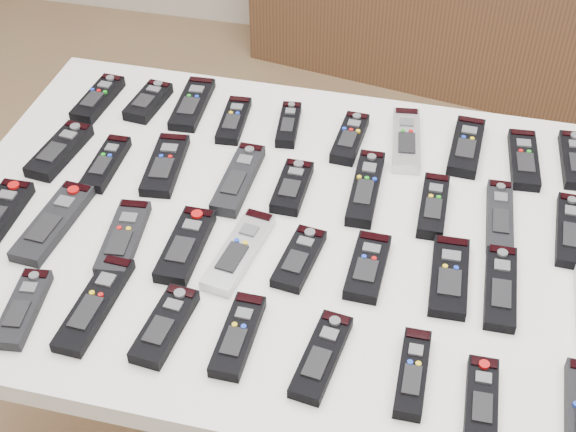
% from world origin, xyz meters
% --- Properties ---
extents(table, '(1.25, 0.88, 0.78)m').
position_xyz_m(table, '(-0.14, -0.05, 0.72)').
color(table, white).
rests_on(table, ground).
extents(remote_0, '(0.06, 0.16, 0.02)m').
position_xyz_m(remote_0, '(-0.63, 0.22, 0.79)').
color(remote_0, black).
rests_on(remote_0, table).
extents(remote_1, '(0.07, 0.14, 0.02)m').
position_xyz_m(remote_1, '(-0.52, 0.24, 0.79)').
color(remote_1, black).
rests_on(remote_1, table).
extents(remote_2, '(0.07, 0.18, 0.02)m').
position_xyz_m(remote_2, '(-0.42, 0.26, 0.79)').
color(remote_2, black).
rests_on(remote_2, table).
extents(remote_3, '(0.06, 0.15, 0.02)m').
position_xyz_m(remote_3, '(-0.32, 0.22, 0.79)').
color(remote_3, black).
rests_on(remote_3, table).
extents(remote_4, '(0.05, 0.14, 0.02)m').
position_xyz_m(remote_4, '(-0.21, 0.23, 0.79)').
color(remote_4, black).
rests_on(remote_4, table).
extents(remote_5, '(0.06, 0.16, 0.02)m').
position_xyz_m(remote_5, '(-0.07, 0.21, 0.79)').
color(remote_5, black).
rests_on(remote_5, table).
extents(remote_6, '(0.08, 0.20, 0.02)m').
position_xyz_m(remote_6, '(0.04, 0.23, 0.79)').
color(remote_6, '#B7B7BC').
rests_on(remote_6, table).
extents(remote_7, '(0.06, 0.18, 0.02)m').
position_xyz_m(remote_7, '(0.16, 0.24, 0.79)').
color(remote_7, black).
rests_on(remote_7, table).
extents(remote_8, '(0.07, 0.18, 0.02)m').
position_xyz_m(remote_8, '(0.27, 0.22, 0.79)').
color(remote_8, black).
rests_on(remote_8, table).
extents(remote_10, '(0.07, 0.17, 0.02)m').
position_xyz_m(remote_10, '(-0.63, 0.04, 0.79)').
color(remote_10, black).
rests_on(remote_10, table).
extents(remote_11, '(0.05, 0.16, 0.02)m').
position_xyz_m(remote_11, '(-0.52, 0.02, 0.79)').
color(remote_11, black).
rests_on(remote_11, table).
extents(remote_12, '(0.08, 0.18, 0.02)m').
position_xyz_m(remote_12, '(-0.41, 0.04, 0.79)').
color(remote_12, black).
rests_on(remote_12, table).
extents(remote_13, '(0.05, 0.20, 0.02)m').
position_xyz_m(remote_13, '(-0.26, 0.03, 0.79)').
color(remote_13, black).
rests_on(remote_13, table).
extents(remote_14, '(0.05, 0.14, 0.02)m').
position_xyz_m(remote_14, '(-0.15, 0.04, 0.79)').
color(remote_14, black).
rests_on(remote_14, table).
extents(remote_15, '(0.05, 0.20, 0.02)m').
position_xyz_m(remote_15, '(-0.02, 0.07, 0.79)').
color(remote_15, black).
rests_on(remote_15, table).
extents(remote_16, '(0.05, 0.16, 0.02)m').
position_xyz_m(remote_16, '(0.11, 0.04, 0.79)').
color(remote_16, black).
rests_on(remote_16, table).
extents(remote_17, '(0.05, 0.18, 0.02)m').
position_xyz_m(remote_17, '(0.23, 0.04, 0.79)').
color(remote_17, black).
rests_on(remote_17, table).
extents(remote_18, '(0.05, 0.18, 0.02)m').
position_xyz_m(remote_18, '(0.35, 0.04, 0.79)').
color(remote_18, black).
rests_on(remote_18, table).
extents(remote_20, '(0.07, 0.21, 0.02)m').
position_xyz_m(remote_20, '(-0.54, -0.16, 0.79)').
color(remote_20, black).
rests_on(remote_20, table).
extents(remote_21, '(0.08, 0.18, 0.02)m').
position_xyz_m(remote_21, '(-0.41, -0.17, 0.79)').
color(remote_21, black).
rests_on(remote_21, table).
extents(remote_22, '(0.06, 0.17, 0.02)m').
position_xyz_m(remote_22, '(-0.30, -0.16, 0.79)').
color(remote_22, black).
rests_on(remote_22, table).
extents(remote_23, '(0.08, 0.20, 0.02)m').
position_xyz_m(remote_23, '(-0.20, -0.15, 0.79)').
color(remote_23, '#B7B7BC').
rests_on(remote_23, table).
extents(remote_24, '(0.07, 0.15, 0.02)m').
position_xyz_m(remote_24, '(-0.10, -0.14, 0.79)').
color(remote_24, black).
rests_on(remote_24, table).
extents(remote_25, '(0.06, 0.15, 0.02)m').
position_xyz_m(remote_25, '(0.02, -0.14, 0.79)').
color(remote_25, black).
rests_on(remote_25, table).
extents(remote_26, '(0.07, 0.18, 0.02)m').
position_xyz_m(remote_26, '(0.15, -0.13, 0.79)').
color(remote_26, black).
rests_on(remote_26, table).
extents(remote_27, '(0.05, 0.18, 0.02)m').
position_xyz_m(remote_27, '(0.24, -0.13, 0.79)').
color(remote_27, black).
rests_on(remote_27, table).
extents(remote_30, '(0.07, 0.16, 0.02)m').
position_xyz_m(remote_30, '(-0.50, -0.36, 0.79)').
color(remote_30, black).
rests_on(remote_30, table).
extents(remote_31, '(0.06, 0.20, 0.02)m').
position_xyz_m(remote_31, '(-0.39, -0.32, 0.79)').
color(remote_31, black).
rests_on(remote_31, table).
extents(remote_32, '(0.07, 0.16, 0.02)m').
position_xyz_m(remote_32, '(-0.27, -0.34, 0.79)').
color(remote_32, black).
rests_on(remote_32, table).
extents(remote_33, '(0.05, 0.16, 0.02)m').
position_xyz_m(remote_33, '(-0.15, -0.33, 0.79)').
color(remote_33, black).
rests_on(remote_33, table).
extents(remote_34, '(0.07, 0.17, 0.02)m').
position_xyz_m(remote_34, '(-0.02, -0.34, 0.79)').
color(remote_34, black).
rests_on(remote_34, table).
extents(remote_35, '(0.04, 0.16, 0.02)m').
position_xyz_m(remote_35, '(0.12, -0.34, 0.79)').
color(remote_35, black).
rests_on(remote_35, table).
extents(remote_36, '(0.05, 0.15, 0.02)m').
position_xyz_m(remote_36, '(0.22, -0.36, 0.79)').
color(remote_36, black).
rests_on(remote_36, table).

